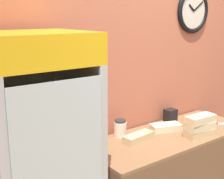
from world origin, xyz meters
The scene contains 10 objects.
wall_back centered at (0.01, 1.20, 1.36)m, with size 5.20×0.10×2.70m.
beverage_cooler centered at (-1.22, 0.87, 1.00)m, with size 0.63×0.65×1.84m.
sandwich_stack_bottom centered at (0.16, 0.67, 0.96)m, with size 0.28×0.15×0.06m.
sandwich_stack_middle centered at (0.16, 0.67, 1.02)m, with size 0.28×0.14×0.06m.
sandwich_stack_top centered at (0.16, 0.67, 1.09)m, with size 0.27×0.13×0.06m.
sandwich_flat_left centered at (-0.31, 0.90, 0.96)m, with size 0.29×0.14×0.06m.
sandwich_flat_right centered at (0.04, 0.94, 0.96)m, with size 0.29×0.21×0.06m.
chefs_knife centered at (0.56, 0.75, 0.94)m, with size 0.31×0.18×0.02m.
condiment_jar centered at (-0.37, 1.07, 1.00)m, with size 0.11×0.11×0.14m.
napkin_dispenser centered at (0.25, 1.08, 0.99)m, with size 0.11×0.09×0.12m.
Camera 1 is at (-1.91, -0.87, 1.93)m, focal length 50.00 mm.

